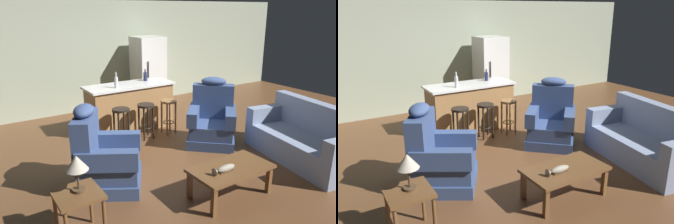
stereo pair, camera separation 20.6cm
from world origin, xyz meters
TOP-DOWN VIEW (x-y plane):
  - ground_plane at (0.00, 0.00)m, footprint 12.00×12.00m
  - back_wall at (0.00, 3.12)m, footprint 12.00×0.05m
  - coffee_table at (-0.08, -1.68)m, footprint 1.10×0.60m
  - fish_figurine at (-0.25, -1.73)m, footprint 0.34×0.10m
  - couch at (1.73, -1.53)m, footprint 1.16×2.02m
  - recliner_near_lamp at (-1.38, -0.53)m, footprint 1.15×1.15m
  - recliner_near_island at (0.93, -0.13)m, footprint 1.19×1.19m
  - end_table at (-2.04, -1.42)m, footprint 0.48×0.48m
  - table_lamp at (-2.01, -1.39)m, footprint 0.24×0.24m
  - kitchen_island at (0.00, 1.35)m, footprint 1.80×0.70m
  - bar_stool_left at (-0.50, 0.72)m, footprint 0.32×0.32m
  - bar_stool_middle at (0.01, 0.72)m, footprint 0.32×0.32m
  - bar_stool_right at (0.53, 0.72)m, footprint 0.32×0.32m
  - refrigerator at (1.14, 2.55)m, footprint 0.70×0.69m
  - bottle_tall_green at (0.44, 1.45)m, footprint 0.08×0.08m
  - bottle_short_amber at (0.50, 1.57)m, footprint 0.08×0.08m
  - bottle_wine_dark at (-0.35, 1.20)m, footprint 0.07×0.07m

SIDE VIEW (x-z plane):
  - ground_plane at x=0.00m, z-range 0.00..0.00m
  - couch at x=1.73m, z-range -0.13..0.81m
  - coffee_table at x=-0.08m, z-range 0.15..0.57m
  - recliner_near_lamp at x=-1.38m, z-range -0.18..1.02m
  - recliner_near_island at x=0.93m, z-range -0.18..1.02m
  - end_table at x=-2.04m, z-range 0.18..0.74m
  - fish_figurine at x=-0.25m, z-range 0.41..0.51m
  - bar_stool_left at x=-0.50m, z-range 0.13..0.81m
  - bar_stool_middle at x=0.01m, z-range 0.13..0.81m
  - bar_stool_right at x=0.53m, z-range 0.13..0.81m
  - kitchen_island at x=0.00m, z-range 0.00..0.95m
  - table_lamp at x=-2.01m, z-range 0.66..1.07m
  - refrigerator at x=1.14m, z-range 0.00..1.76m
  - bottle_tall_green at x=0.44m, z-range 0.93..1.13m
  - bottle_short_amber at x=0.50m, z-range 0.92..1.14m
  - bottle_wine_dark at x=-0.35m, z-range 0.91..1.21m
  - back_wall at x=0.00m, z-range 0.00..2.60m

